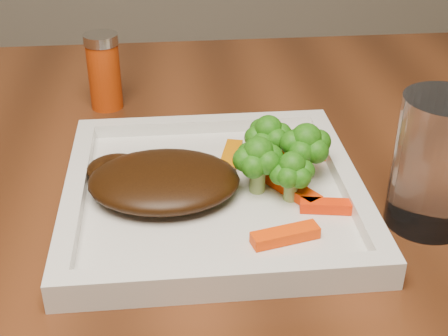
{
  "coord_description": "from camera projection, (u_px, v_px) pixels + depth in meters",
  "views": [
    {
      "loc": [
        -0.04,
        -0.51,
        1.08
      ],
      "look_at": [
        0.01,
        -0.02,
        0.79
      ],
      "focal_mm": 50.0,
      "sensor_mm": 36.0,
      "label": 1
    }
  ],
  "objects": [
    {
      "name": "broccoli_2",
      "position": [
        292.0,
        171.0,
        0.55
      ],
      "size": [
        0.05,
        0.05,
        0.06
      ],
      "primitive_type": null,
      "rotation": [
        0.0,
        0.0,
        0.16
      ],
      "color": "#1D7513",
      "rests_on": "plate"
    },
    {
      "name": "carrot_1",
      "position": [
        327.0,
        206.0,
        0.55
      ],
      "size": [
        0.05,
        0.02,
        0.01
      ],
      "primitive_type": "cube",
      "rotation": [
        0.0,
        0.0,
        -0.17
      ],
      "color": "#F82D04",
      "rests_on": "plate"
    },
    {
      "name": "plate",
      "position": [
        213.0,
        197.0,
        0.58
      ],
      "size": [
        0.27,
        0.27,
        0.01
      ],
      "primitive_type": "cube",
      "color": "white",
      "rests_on": "dining_table"
    },
    {
      "name": "carrot_3",
      "position": [
        310.0,
        153.0,
        0.63
      ],
      "size": [
        0.06,
        0.03,
        0.01
      ],
      "primitive_type": "cube",
      "rotation": [
        0.0,
        0.0,
        -0.19
      ],
      "color": "#EB3F03",
      "rests_on": "plate"
    },
    {
      "name": "spice_shaker",
      "position": [
        104.0,
        72.0,
        0.74
      ],
      "size": [
        0.04,
        0.04,
        0.09
      ],
      "primitive_type": "cylinder",
      "rotation": [
        0.0,
        0.0,
        -0.15
      ],
      "color": "#AF3509",
      "rests_on": "dining_table"
    },
    {
      "name": "broccoli_3",
      "position": [
        258.0,
        162.0,
        0.56
      ],
      "size": [
        0.05,
        0.05,
        0.06
      ],
      "primitive_type": null,
      "rotation": [
        0.0,
        0.0,
        -0.05
      ],
      "color": "#2C6410",
      "rests_on": "plate"
    },
    {
      "name": "drinking_glass",
      "position": [
        436.0,
        163.0,
        0.53
      ],
      "size": [
        0.09,
        0.09,
        0.12
      ],
      "primitive_type": "cylinder",
      "rotation": [
        0.0,
        0.0,
        0.35
      ],
      "color": "white",
      "rests_on": "dining_table"
    },
    {
      "name": "carrot_0",
      "position": [
        285.0,
        235.0,
        0.51
      ],
      "size": [
        0.06,
        0.03,
        0.01
      ],
      "primitive_type": "cube",
      "rotation": [
        0.0,
        0.0,
        0.24
      ],
      "color": "#FF4004",
      "rests_on": "plate"
    },
    {
      "name": "steak",
      "position": [
        164.0,
        180.0,
        0.57
      ],
      "size": [
        0.15,
        0.12,
        0.03
      ],
      "primitive_type": "ellipsoid",
      "rotation": [
        0.0,
        0.0,
        -0.07
      ],
      "color": "black",
      "rests_on": "plate"
    },
    {
      "name": "broccoli_1",
      "position": [
        306.0,
        149.0,
        0.58
      ],
      "size": [
        0.07,
        0.07,
        0.06
      ],
      "primitive_type": null,
      "rotation": [
        0.0,
        0.0,
        0.31
      ],
      "color": "#216611",
      "rests_on": "plate"
    },
    {
      "name": "carrot_5",
      "position": [
        293.0,
        190.0,
        0.57
      ],
      "size": [
        0.05,
        0.06,
        0.01
      ],
      "primitive_type": "cube",
      "rotation": [
        0.0,
        0.0,
        -1.0
      ],
      "color": "#F43603",
      "rests_on": "plate"
    },
    {
      "name": "carrot_4",
      "position": [
        231.0,
        158.0,
        0.62
      ],
      "size": [
        0.03,
        0.06,
        0.01
      ],
      "primitive_type": "cube",
      "rotation": [
        0.0,
        0.0,
        1.31
      ],
      "color": "#CB6D03",
      "rests_on": "plate"
    },
    {
      "name": "broccoli_0",
      "position": [
        268.0,
        135.0,
        0.6
      ],
      "size": [
        0.07,
        0.07,
        0.07
      ],
      "primitive_type": null,
      "rotation": [
        0.0,
        0.0,
        0.36
      ],
      "color": "#356811",
      "rests_on": "plate"
    }
  ]
}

